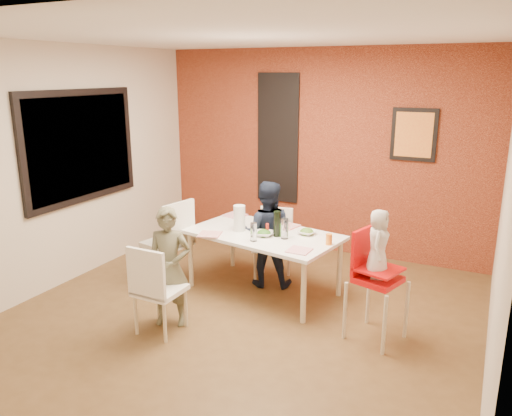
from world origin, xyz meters
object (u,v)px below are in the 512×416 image
at_px(chair_far, 274,240).
at_px(wine_bottle, 277,224).
at_px(dining_table, 264,238).
at_px(child_far, 267,234).
at_px(high_chair, 373,274).
at_px(chair_near, 154,286).
at_px(paper_towel_roll, 239,218).
at_px(chair_left, 172,238).
at_px(child_near, 169,267).
at_px(toddler, 378,244).

xyz_separation_m(chair_far, wine_bottle, (0.23, -0.45, 0.35)).
height_order(dining_table, child_far, child_far).
relative_size(dining_table, chair_far, 2.10).
bearing_deg(high_chair, child_far, 81.97).
bearing_deg(chair_near, paper_towel_roll, -98.43).
height_order(dining_table, high_chair, high_chair).
bearing_deg(child_far, chair_far, -106.59).
bearing_deg(chair_left, chair_near, 39.17).
height_order(dining_table, paper_towel_roll, paper_towel_roll).
height_order(child_near, toddler, toddler).
distance_m(chair_left, toddler, 2.41).
xyz_separation_m(chair_near, chair_far, (0.43, 1.73, -0.02)).
bearing_deg(child_near, wine_bottle, 37.02).
bearing_deg(toddler, child_far, 58.28).
height_order(toddler, paper_towel_roll, toddler).
bearing_deg(wine_bottle, chair_near, -117.27).
bearing_deg(wine_bottle, dining_table, 167.81).
relative_size(high_chair, paper_towel_roll, 3.58).
relative_size(chair_near, paper_towel_roll, 3.04).
bearing_deg(chair_far, child_far, -95.38).
bearing_deg(child_near, chair_near, -110.93).
bearing_deg(dining_table, high_chair, -19.60).
bearing_deg(child_near, chair_far, 53.24).
bearing_deg(wine_bottle, child_near, -122.30).
relative_size(high_chair, child_far, 0.84).
xyz_separation_m(chair_left, paper_towel_roll, (0.75, 0.23, 0.27)).
bearing_deg(dining_table, paper_towel_roll, -171.86).
height_order(high_chair, child_near, child_near).
distance_m(chair_far, high_chair, 1.64).
height_order(chair_near, high_chair, high_chair).
height_order(high_chair, wine_bottle, high_chair).
bearing_deg(high_chair, wine_bottle, 86.58).
height_order(dining_table, chair_far, chair_far).
height_order(dining_table, toddler, toddler).
distance_m(chair_near, chair_far, 1.78).
height_order(child_near, wine_bottle, child_near).
relative_size(child_near, child_far, 0.96).
distance_m(dining_table, chair_left, 1.06).
bearing_deg(high_chair, paper_towel_roll, 92.19).
bearing_deg(chair_far, chair_left, -152.98).
height_order(chair_far, child_near, child_near).
bearing_deg(high_chair, chair_near, 132.42).
xyz_separation_m(child_far, paper_towel_roll, (-0.23, -0.21, 0.21)).
distance_m(high_chair, wine_bottle, 1.24).
relative_size(high_chair, wine_bottle, 3.71).
bearing_deg(chair_far, paper_towel_roll, -124.40).
distance_m(dining_table, chair_near, 1.41).
bearing_deg(toddler, high_chair, 54.84).
xyz_separation_m(chair_near, paper_towel_roll, (0.21, 1.28, 0.34)).
relative_size(child_near, wine_bottle, 4.22).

